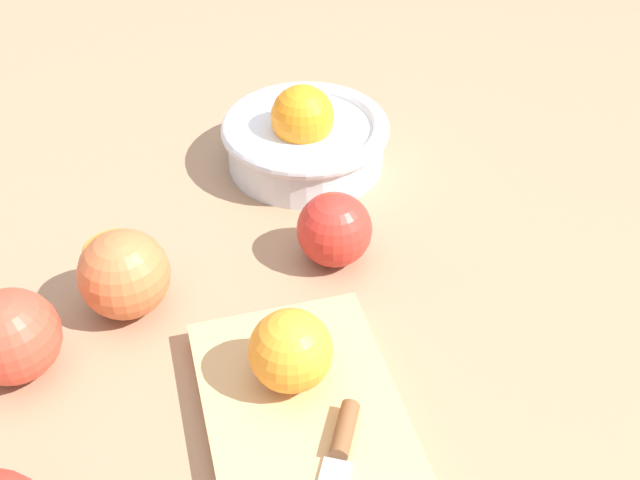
{
  "coord_description": "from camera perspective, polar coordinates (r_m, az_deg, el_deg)",
  "views": [
    {
      "loc": [
        0.5,
        -0.05,
        0.49
      ],
      "look_at": [
        -0.02,
        0.07,
        0.04
      ],
      "focal_mm": 43.15,
      "sensor_mm": 36.0,
      "label": 1
    }
  ],
  "objects": [
    {
      "name": "bowl",
      "position": [
        0.84,
        -1.11,
        7.65
      ],
      "size": [
        0.18,
        0.18,
        0.1
      ],
      "color": "silver",
      "rests_on": "ground_plane"
    },
    {
      "name": "apple_front_right",
      "position": [
        0.66,
        -21.91,
        -6.65
      ],
      "size": [
        0.08,
        0.08,
        0.08
      ],
      "primitive_type": "sphere",
      "color": "#D6422D",
      "rests_on": "ground_plane"
    },
    {
      "name": "knife",
      "position": [
        0.55,
        1.11,
        -16.75
      ],
      "size": [
        0.15,
        0.08,
        0.01
      ],
      "color": "silver",
      "rests_on": "cutting_board"
    },
    {
      "name": "apple_back_left",
      "position": [
        0.71,
        1.07,
        0.78
      ],
      "size": [
        0.07,
        0.07,
        0.07
      ],
      "primitive_type": "sphere",
      "color": "red",
      "rests_on": "ground_plane"
    },
    {
      "name": "cutting_board",
      "position": [
        0.59,
        -0.91,
        -13.8
      ],
      "size": [
        0.24,
        0.16,
        0.02
      ],
      "primitive_type": "cube",
      "rotation": [
        0.0,
        0.0,
        0.05
      ],
      "color": "tan",
      "rests_on": "ground_plane"
    },
    {
      "name": "citrus_peel",
      "position": [
        0.78,
        -15.54,
        0.01
      ],
      "size": [
        0.06,
        0.06,
        0.01
      ],
      "primitive_type": "ellipsoid",
      "rotation": [
        0.0,
        0.0,
        5.29
      ],
      "color": "orange",
      "rests_on": "ground_plane"
    },
    {
      "name": "orange_on_board",
      "position": [
        0.58,
        -2.18,
        -8.21
      ],
      "size": [
        0.06,
        0.06,
        0.06
      ],
      "primitive_type": "sphere",
      "color": "orange",
      "rests_on": "cutting_board"
    },
    {
      "name": "ground_plane",
      "position": [
        0.7,
        -5.13,
        -4.1
      ],
      "size": [
        2.4,
        2.4,
        0.0
      ],
      "primitive_type": "plane",
      "color": "#997556"
    },
    {
      "name": "apple_front_center",
      "position": [
        0.68,
        -14.32,
        -2.47
      ],
      "size": [
        0.08,
        0.08,
        0.08
      ],
      "primitive_type": "sphere",
      "color": "#CC6638",
      "rests_on": "ground_plane"
    }
  ]
}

